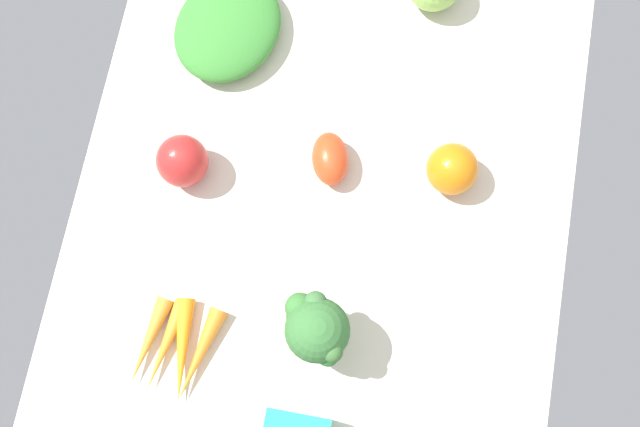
# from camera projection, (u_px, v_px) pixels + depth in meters

# --- Properties ---
(tablecloth) EXTENTS (1.04, 0.76, 0.02)m
(tablecloth) POSITION_uv_depth(u_px,v_px,m) (320.00, 218.00, 1.23)
(tablecloth) COLOR beige
(tablecloth) RESTS_ON ground
(leafy_greens_clump) EXTENTS (0.23, 0.21, 0.06)m
(leafy_greens_clump) POSITION_uv_depth(u_px,v_px,m) (228.00, 27.00, 1.27)
(leafy_greens_clump) COLOR #388432
(leafy_greens_clump) RESTS_ON tablecloth
(broccoli_head) EXTENTS (0.10, 0.10, 0.13)m
(broccoli_head) POSITION_uv_depth(u_px,v_px,m) (316.00, 329.00, 1.10)
(broccoli_head) COLOR #A9C77E
(broccoli_head) RESTS_ON tablecloth
(bell_pepper_red) EXTENTS (0.10, 0.10, 0.09)m
(bell_pepper_red) POSITION_uv_depth(u_px,v_px,m) (182.00, 161.00, 1.20)
(bell_pepper_red) COLOR red
(bell_pepper_red) RESTS_ON tablecloth
(roma_tomato) EXTENTS (0.10, 0.08, 0.06)m
(roma_tomato) POSITION_uv_depth(u_px,v_px,m) (332.00, 159.00, 1.22)
(roma_tomato) COLOR red
(roma_tomato) RESTS_ON tablecloth
(carrot_bunch) EXTENTS (0.15, 0.13, 0.03)m
(carrot_bunch) POSITION_uv_depth(u_px,v_px,m) (176.00, 348.00, 1.16)
(carrot_bunch) COLOR orange
(carrot_bunch) RESTS_ON tablecloth
(bell_pepper_orange) EXTENTS (0.09, 0.09, 0.08)m
(bell_pepper_orange) POSITION_uv_depth(u_px,v_px,m) (452.00, 169.00, 1.20)
(bell_pepper_orange) COLOR orange
(bell_pepper_orange) RESTS_ON tablecloth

